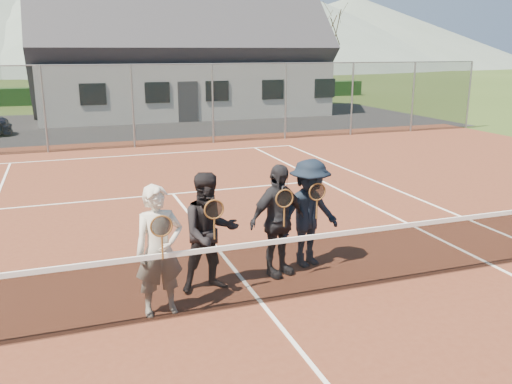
% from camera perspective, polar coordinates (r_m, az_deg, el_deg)
% --- Properties ---
extents(ground, '(220.00, 220.00, 0.00)m').
position_cam_1_polar(ground, '(26.92, -14.43, 6.82)').
color(ground, '#2E4217').
rests_on(ground, ground).
extents(court_surface, '(30.00, 30.00, 0.02)m').
position_cam_1_polar(court_surface, '(7.85, 0.62, -11.75)').
color(court_surface, '#562819').
rests_on(court_surface, ground).
extents(tarmac_carpark, '(40.00, 12.00, 0.01)m').
position_cam_1_polar(tarmac_carpark, '(26.86, -22.99, 6.10)').
color(tarmac_carpark, black).
rests_on(tarmac_carpark, ground).
extents(hedge_row, '(40.00, 1.20, 1.10)m').
position_cam_1_polar(hedge_row, '(38.77, -16.28, 9.81)').
color(hedge_row, black).
rests_on(hedge_row, ground).
extents(hill_centre, '(120.00, 120.00, 22.00)m').
position_cam_1_polar(hill_centre, '(104.30, -7.64, 18.77)').
color(hill_centre, slate).
rests_on(hill_centre, ground).
extents(hill_east, '(90.00, 90.00, 14.00)m').
position_cam_1_polar(hill_east, '(116.75, 10.18, 16.27)').
color(hill_east, slate).
rests_on(hill_east, ground).
extents(court_markings, '(11.03, 23.83, 0.01)m').
position_cam_1_polar(court_markings, '(7.84, 0.62, -11.65)').
color(court_markings, white).
rests_on(court_markings, court_surface).
extents(tennis_net, '(11.68, 0.08, 1.10)m').
position_cam_1_polar(tennis_net, '(7.63, 0.63, -8.19)').
color(tennis_net, slate).
rests_on(tennis_net, ground).
extents(perimeter_fence, '(30.07, 0.07, 3.02)m').
position_cam_1_polar(perimeter_fence, '(20.33, -12.86, 8.80)').
color(perimeter_fence, slate).
rests_on(perimeter_fence, ground).
extents(clubhouse, '(15.60, 8.20, 7.70)m').
position_cam_1_polar(clubhouse, '(31.26, -8.10, 15.51)').
color(clubhouse, silver).
rests_on(clubhouse, ground).
extents(tree_c, '(3.20, 3.20, 7.77)m').
position_cam_1_polar(tree_c, '(39.90, -13.95, 17.64)').
color(tree_c, '#3B2915').
rests_on(tree_c, ground).
extents(tree_d, '(3.20, 3.20, 7.77)m').
position_cam_1_polar(tree_d, '(42.20, 0.36, 17.87)').
color(tree_d, '#361F13').
rests_on(tree_d, ground).
extents(tree_e, '(3.20, 3.20, 7.77)m').
position_cam_1_polar(tree_e, '(44.61, 7.97, 17.57)').
color(tree_e, '#372414').
rests_on(tree_e, ground).
extents(player_a, '(0.70, 0.53, 1.80)m').
position_cam_1_polar(player_a, '(7.36, -10.16, -6.10)').
color(player_a, beige).
rests_on(player_a, court_surface).
extents(player_b, '(0.89, 0.70, 1.80)m').
position_cam_1_polar(player_b, '(7.97, -4.89, -4.27)').
color(player_b, black).
rests_on(player_b, court_surface).
extents(player_c, '(1.14, 0.75, 1.80)m').
position_cam_1_polar(player_c, '(8.49, 2.28, -3.02)').
color(player_c, black).
rests_on(player_c, court_surface).
extents(player_d, '(1.30, 0.95, 1.80)m').
position_cam_1_polar(player_d, '(8.90, 5.63, -2.24)').
color(player_d, black).
rests_on(player_d, court_surface).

